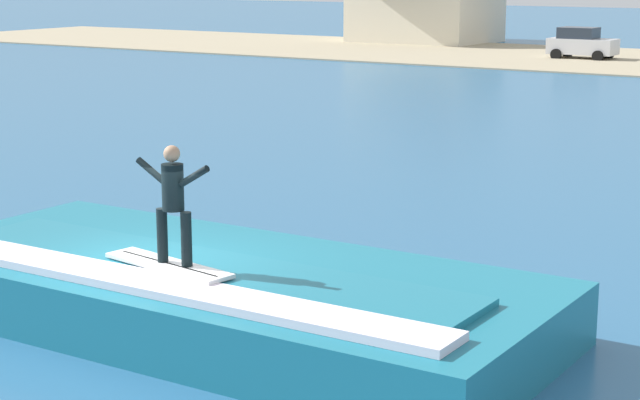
{
  "coord_description": "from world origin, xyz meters",
  "views": [
    {
      "loc": [
        10.59,
        -11.84,
        5.36
      ],
      "look_at": [
        0.74,
        3.54,
        1.42
      ],
      "focal_mm": 61.22,
      "sensor_mm": 36.0,
      "label": 1
    }
  ],
  "objects_px": {
    "wave_crest": "(217,294)",
    "surfboard": "(168,265)",
    "surfer": "(173,198)",
    "car_near_shore": "(582,43)"
  },
  "relations": [
    {
      "from": "surfboard",
      "to": "surfer",
      "type": "height_order",
      "value": "surfer"
    },
    {
      "from": "wave_crest",
      "to": "surfboard",
      "type": "xyz_separation_m",
      "value": [
        -0.29,
        -0.76,
        0.59
      ]
    },
    {
      "from": "wave_crest",
      "to": "surfboard",
      "type": "distance_m",
      "value": 1.0
    },
    {
      "from": "surfer",
      "to": "car_near_shore",
      "type": "relative_size",
      "value": 0.46
    },
    {
      "from": "wave_crest",
      "to": "surfer",
      "type": "distance_m",
      "value": 1.77
    },
    {
      "from": "surfboard",
      "to": "surfer",
      "type": "relative_size",
      "value": 1.34
    },
    {
      "from": "wave_crest",
      "to": "surfboard",
      "type": "height_order",
      "value": "surfboard"
    },
    {
      "from": "surfer",
      "to": "car_near_shore",
      "type": "distance_m",
      "value": 51.45
    },
    {
      "from": "wave_crest",
      "to": "surfboard",
      "type": "relative_size",
      "value": 4.39
    },
    {
      "from": "surfer",
      "to": "car_near_shore",
      "type": "xyz_separation_m",
      "value": [
        -11.52,
        50.13,
        -1.15
      ]
    }
  ]
}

